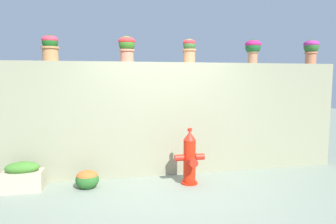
{
  "coord_description": "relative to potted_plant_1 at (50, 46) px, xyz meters",
  "views": [
    {
      "loc": [
        -0.99,
        -4.19,
        1.7
      ],
      "look_at": [
        0.11,
        0.97,
        1.13
      ],
      "focal_mm": 32.99,
      "sensor_mm": 36.0,
      "label": 1
    }
  ],
  "objects": [
    {
      "name": "ground_plane",
      "position": [
        1.8,
        -1.2,
        -2.23
      ],
      "size": [
        24.0,
        24.0,
        0.0
      ],
      "primitive_type": "plane",
      "color": "gray"
    },
    {
      "name": "stone_wall",
      "position": [
        1.8,
        -0.03,
        -1.24
      ],
      "size": [
        6.74,
        0.34,
        1.98
      ],
      "primitive_type": "cube",
      "color": "gray",
      "rests_on": "ground"
    },
    {
      "name": "potted_plant_4",
      "position": [
        3.59,
        0.0,
        0.04
      ],
      "size": [
        0.3,
        0.3,
        0.45
      ],
      "color": "#B07652",
      "rests_on": "stone_wall"
    },
    {
      "name": "flower_bush_left",
      "position": [
        0.55,
        -0.57,
        -2.08
      ],
      "size": [
        0.36,
        0.32,
        0.29
      ],
      "color": "#2B6427",
      "rests_on": "ground"
    },
    {
      "name": "fire_hydrant",
      "position": [
        2.17,
        -0.72,
        -1.81
      ],
      "size": [
        0.49,
        0.39,
        0.91
      ],
      "color": "red",
      "rests_on": "ground"
    },
    {
      "name": "potted_plant_3",
      "position": [
        2.34,
        -0.02,
        -0.0
      ],
      "size": [
        0.25,
        0.25,
        0.42
      ],
      "color": "#BE774D",
      "rests_on": "stone_wall"
    },
    {
      "name": "potted_plant_1",
      "position": [
        0.0,
        0.0,
        0.0
      ],
      "size": [
        0.29,
        0.29,
        0.43
      ],
      "color": "#BD7E4B",
      "rests_on": "stone_wall"
    },
    {
      "name": "potted_plant_5",
      "position": [
        4.81,
        -0.01,
        0.06
      ],
      "size": [
        0.29,
        0.29,
        0.48
      ],
      "color": "#C06F4A",
      "rests_on": "stone_wall"
    },
    {
      "name": "planter_box",
      "position": [
        -0.4,
        -0.48,
        -2.01
      ],
      "size": [
        0.58,
        0.33,
        0.45
      ],
      "color": "#BBAF90",
      "rests_on": "ground"
    },
    {
      "name": "potted_plant_2",
      "position": [
        1.24,
        -0.06,
        0.02
      ],
      "size": [
        0.28,
        0.28,
        0.44
      ],
      "color": "#BD6F54",
      "rests_on": "stone_wall"
    }
  ]
}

